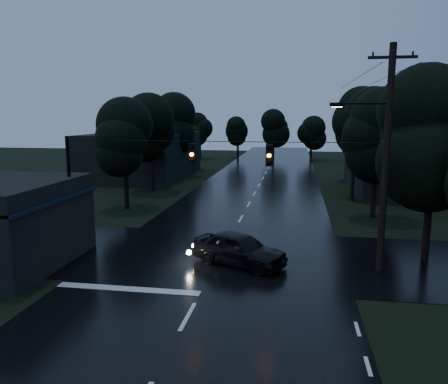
# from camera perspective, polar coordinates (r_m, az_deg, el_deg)

# --- Properties ---
(main_road) EXTENTS (12.00, 120.00, 0.02)m
(main_road) POSITION_cam_1_polar(r_m,az_deg,el_deg) (39.72, 4.01, -0.22)
(main_road) COLOR black
(main_road) RESTS_ON ground
(cross_street) EXTENTS (60.00, 9.00, 0.02)m
(cross_street) POSITION_cam_1_polar(r_m,az_deg,el_deg) (22.35, -0.36, -8.25)
(cross_street) COLOR black
(cross_street) RESTS_ON ground
(building_far_right) EXTENTS (10.00, 14.00, 4.40)m
(building_far_right) POSITION_cam_1_polar(r_m,az_deg,el_deg) (44.44, 22.86, 2.97)
(building_far_right) COLOR black
(building_far_right) RESTS_ON ground
(building_far_left) EXTENTS (10.00, 16.00, 5.00)m
(building_far_left) POSITION_cam_1_polar(r_m,az_deg,el_deg) (52.19, -10.43, 4.83)
(building_far_left) COLOR black
(building_far_left) RESTS_ON ground
(utility_pole_main) EXTENTS (3.50, 0.30, 10.00)m
(utility_pole_main) POSITION_cam_1_polar(r_m,az_deg,el_deg) (20.37, 20.19, 4.50)
(utility_pole_main) COLOR black
(utility_pole_main) RESTS_ON ground
(utility_pole_far) EXTENTS (2.00, 0.30, 7.50)m
(utility_pole_far) POSITION_cam_1_polar(r_m,az_deg,el_deg) (37.36, 16.61, 4.75)
(utility_pole_far) COLOR black
(utility_pole_far) RESTS_ON ground
(anchor_pole_left) EXTENTS (0.18, 0.18, 6.00)m
(anchor_pole_left) POSITION_cam_1_polar(r_m,az_deg,el_deg) (23.15, -19.44, -0.52)
(anchor_pole_left) COLOR black
(anchor_pole_left) RESTS_ON ground
(span_signals) EXTENTS (15.00, 0.37, 1.12)m
(span_signals) POSITION_cam_1_polar(r_m,az_deg,el_deg) (20.23, 0.70, 5.03)
(span_signals) COLOR black
(span_signals) RESTS_ON ground
(tree_corner_near) EXTENTS (4.48, 4.48, 9.44)m
(tree_corner_near) POSITION_cam_1_polar(r_m,az_deg,el_deg) (22.88, 25.79, 6.50)
(tree_corner_near) COLOR black
(tree_corner_near) RESTS_ON ground
(tree_left_a) EXTENTS (3.92, 3.92, 8.26)m
(tree_left_a) POSITION_cam_1_polar(r_m,az_deg,el_deg) (33.44, -12.87, 6.70)
(tree_left_a) COLOR black
(tree_left_a) RESTS_ON ground
(tree_left_b) EXTENTS (4.20, 4.20, 8.85)m
(tree_left_b) POSITION_cam_1_polar(r_m,az_deg,el_deg) (41.13, -9.46, 7.89)
(tree_left_b) COLOR black
(tree_left_b) RESTS_ON ground
(tree_left_c) EXTENTS (4.48, 4.48, 9.44)m
(tree_left_c) POSITION_cam_1_polar(r_m,az_deg,el_deg) (50.85, -6.47, 8.74)
(tree_left_c) COLOR black
(tree_left_c) RESTS_ON ground
(tree_right_a) EXTENTS (4.20, 4.20, 8.85)m
(tree_right_a) POSITION_cam_1_polar(r_m,az_deg,el_deg) (31.44, 19.39, 6.89)
(tree_right_a) COLOR black
(tree_right_a) RESTS_ON ground
(tree_right_b) EXTENTS (4.48, 4.48, 9.44)m
(tree_right_b) POSITION_cam_1_polar(r_m,az_deg,el_deg) (39.41, 18.30, 8.00)
(tree_right_b) COLOR black
(tree_right_b) RESTS_ON ground
(tree_right_c) EXTENTS (4.76, 4.76, 10.03)m
(tree_right_c) POSITION_cam_1_polar(r_m,az_deg,el_deg) (49.39, 17.24, 8.77)
(tree_right_c) COLOR black
(tree_right_c) RESTS_ON ground
(car) EXTENTS (4.94, 3.57, 1.56)m
(car) POSITION_cam_1_polar(r_m,az_deg,el_deg) (20.77, 2.02, -7.42)
(car) COLOR black
(car) RESTS_ON ground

